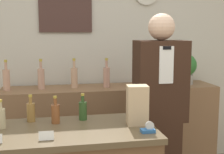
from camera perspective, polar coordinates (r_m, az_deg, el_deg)
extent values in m
cube|color=beige|center=(3.59, -3.81, 4.64)|extent=(5.20, 0.06, 2.70)
cube|color=#432B26|center=(3.53, -8.53, 13.08)|extent=(0.58, 0.02, 0.61)
cube|color=brown|center=(3.49, -0.20, -9.79)|extent=(2.31, 0.48, 0.99)
cube|color=brown|center=(2.15, -7.60, -9.84)|extent=(1.14, 0.63, 0.04)
cube|color=#331E14|center=(2.74, 8.83, -0.73)|extent=(0.44, 0.26, 0.70)
cube|color=white|center=(2.59, 9.92, 2.17)|extent=(0.12, 0.01, 0.31)
cube|color=black|center=(2.58, 10.02, 5.27)|extent=(0.07, 0.01, 0.03)
sphere|color=#DBB293|center=(2.70, 9.05, 9.04)|extent=(0.23, 0.23, 0.23)
cylinder|color=#9E998E|center=(3.62, 13.17, -0.41)|extent=(0.18, 0.18, 0.11)
sphere|color=#2D6B2D|center=(3.60, 13.26, 2.15)|extent=(0.25, 0.25, 0.25)
cube|color=tan|center=(2.19, 4.65, -5.13)|extent=(0.15, 0.13, 0.28)
cube|color=#2D66A8|center=(2.06, 6.56, -9.72)|extent=(0.09, 0.06, 0.02)
cylinder|color=silver|center=(2.05, 6.90, -8.81)|extent=(0.06, 0.02, 0.06)
cube|color=white|center=(1.94, -11.93, -10.46)|extent=(0.09, 0.02, 0.06)
cylinder|color=tan|center=(2.24, -19.63, -7.17)|extent=(0.06, 0.06, 0.13)
cylinder|color=tan|center=(2.22, -19.75, -4.91)|extent=(0.02, 0.02, 0.05)
cylinder|color=#B29933|center=(2.21, -19.79, -4.11)|extent=(0.03, 0.03, 0.02)
cylinder|color=olive|center=(2.34, -14.61, -6.29)|extent=(0.06, 0.06, 0.13)
cylinder|color=olive|center=(2.32, -14.69, -4.12)|extent=(0.02, 0.02, 0.05)
cylinder|color=#B29933|center=(2.31, -14.72, -3.35)|extent=(0.03, 0.03, 0.02)
cylinder|color=brown|center=(2.26, -10.29, -6.67)|extent=(0.06, 0.06, 0.13)
cylinder|color=brown|center=(2.24, -10.35, -4.42)|extent=(0.02, 0.02, 0.05)
cylinder|color=#B29933|center=(2.23, -10.37, -3.63)|extent=(0.03, 0.03, 0.02)
cylinder|color=#2D4E22|center=(2.32, -5.35, -6.19)|extent=(0.06, 0.06, 0.13)
cylinder|color=#2D4E22|center=(2.30, -5.38, -3.99)|extent=(0.02, 0.02, 0.05)
cylinder|color=#B29933|center=(2.29, -5.39, -3.22)|extent=(0.03, 0.03, 0.02)
cylinder|color=tan|center=(3.32, -18.73, -0.54)|extent=(0.07, 0.07, 0.21)
cylinder|color=tan|center=(3.30, -18.85, 1.94)|extent=(0.03, 0.03, 0.08)
cylinder|color=#B29933|center=(3.29, -18.89, 2.80)|extent=(0.03, 0.03, 0.03)
cylinder|color=tan|center=(3.30, -12.82, -0.33)|extent=(0.07, 0.07, 0.21)
cylinder|color=tan|center=(3.29, -12.90, 2.15)|extent=(0.03, 0.03, 0.08)
cylinder|color=#B29933|center=(3.28, -12.93, 3.02)|extent=(0.03, 0.03, 0.03)
cylinder|color=tan|center=(3.32, -6.91, -0.15)|extent=(0.07, 0.07, 0.21)
cylinder|color=tan|center=(3.30, -6.95, 2.33)|extent=(0.03, 0.03, 0.08)
cylinder|color=#B29933|center=(3.29, -6.97, 3.19)|extent=(0.03, 0.03, 0.03)
cylinder|color=tan|center=(3.33, -1.00, -0.05)|extent=(0.07, 0.07, 0.21)
cylinder|color=tan|center=(3.31, -1.01, 2.42)|extent=(0.03, 0.03, 0.08)
cylinder|color=#B29933|center=(3.31, -1.01, 3.28)|extent=(0.03, 0.03, 0.03)
cylinder|color=tan|center=(3.43, 4.56, 0.17)|extent=(0.07, 0.07, 0.21)
cylinder|color=tan|center=(3.41, 4.59, 2.56)|extent=(0.03, 0.03, 0.08)
cylinder|color=#B29933|center=(3.41, 4.60, 3.40)|extent=(0.03, 0.03, 0.03)
cylinder|color=tan|center=(3.54, 9.88, 0.33)|extent=(0.07, 0.07, 0.21)
cylinder|color=tan|center=(3.52, 9.94, 2.65)|extent=(0.03, 0.03, 0.08)
cylinder|color=#B29933|center=(3.52, 9.96, 3.46)|extent=(0.03, 0.03, 0.03)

